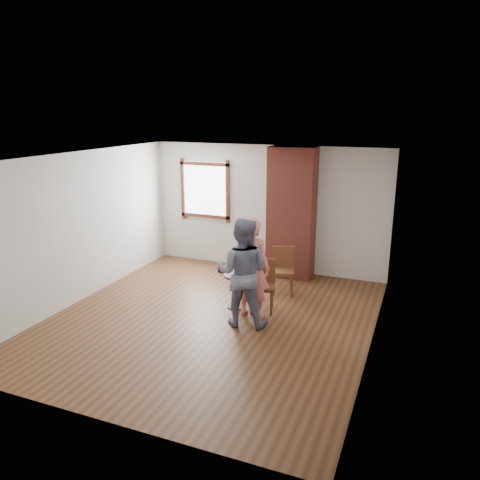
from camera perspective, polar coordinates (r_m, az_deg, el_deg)
name	(u,v)px	position (r m, az deg, el deg)	size (l,w,h in m)	color
ground	(211,320)	(7.69, -3.56, -9.65)	(5.50, 5.50, 0.00)	brown
room_shell	(222,203)	(7.67, -2.22, 4.56)	(5.04, 5.52, 2.62)	silver
brick_chimney	(292,213)	(9.30, 6.30, 3.26)	(0.90, 0.50, 2.60)	#9F4438
stoneware_crock	(245,262)	(9.79, 0.57, -2.69)	(0.31, 0.31, 0.40)	tan
dark_pot	(221,269)	(9.78, -2.33, -3.54)	(0.14, 0.14, 0.14)	black
dining_chair_left	(283,267)	(8.64, 5.25, -3.35)	(0.50, 0.50, 0.86)	brown
dining_chair_right	(263,282)	(7.87, 2.76, -5.15)	(0.49, 0.49, 0.87)	brown
side_table	(236,285)	(7.96, -0.54, -5.56)	(0.40, 0.40, 0.60)	brown
cake_plate	(236,274)	(7.89, -0.54, -4.20)	(0.18, 0.18, 0.01)	white
cake_slice	(236,272)	(7.87, -0.48, -3.97)	(0.08, 0.07, 0.06)	white
man	(242,272)	(7.22, 0.28, -3.96)	(0.84, 0.65, 1.72)	#121732
person_pink	(252,268)	(7.51, 1.44, -3.40)	(0.61, 0.40, 1.66)	#F4837A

